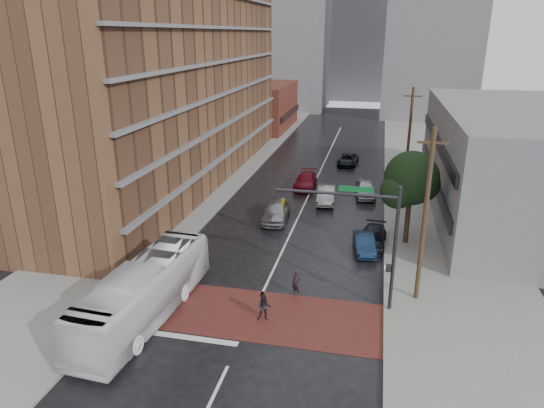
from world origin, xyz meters
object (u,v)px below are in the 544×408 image
Objects in this scene: pedestrian_b at (264,307)px; car_parked_far at (365,189)px; car_parked_mid at (373,238)px; suv_travel at (348,159)px; transit_bus at (145,292)px; car_travel_c at (306,181)px; car_travel_b at (326,195)px; car_parked_near at (364,243)px; car_travel_a at (276,211)px; pedestrian_a at (296,283)px.

pedestrian_b reaches higher than car_parked_far.
suv_travel is at bearing 103.13° from car_parked_mid.
car_travel_c is (4.82, 24.97, -0.86)m from transit_bus.
transit_bus is 6.40m from pedestrian_b.
car_travel_b is 10.66m from car_parked_near.
car_travel_a is 19.88m from suv_travel.
transit_bus reaches higher than pedestrian_a.
pedestrian_a is 0.34× the size of car_travel_a.
pedestrian_b reaches higher than car_parked_mid.
transit_bus is 2.53× the size of car_travel_b.
pedestrian_b is at bearing 13.50° from transit_bus.
car_travel_b is at bearing 74.17° from transit_bus.
suv_travel is at bearing 108.87° from pedestrian_a.
pedestrian_b is at bearing -88.26° from suv_travel.
car_travel_a is at bearing 127.98° from pedestrian_a.
suv_travel is (0.79, 30.90, -0.18)m from pedestrian_a.
pedestrian_a is 19.71m from car_parked_far.
car_travel_a is at bearing -96.93° from car_travel_c.
transit_bus is at bearing -106.44° from car_travel_a.
pedestrian_b is 23.90m from car_travel_c.
car_parked_far reaches higher than car_parked_mid.
pedestrian_a reaches higher than car_travel_b.
pedestrian_b is 0.34× the size of car_travel_b.
car_travel_a reaches higher than car_travel_c.
car_parked_near is at bearing -73.03° from car_travel_b.
car_parked_mid is (4.38, -8.79, -0.11)m from car_travel_b.
car_parked_near is (3.61, 7.00, -0.19)m from pedestrian_a.
car_travel_b reaches higher than car_travel_c.
car_parked_mid is (0.57, 1.17, 0.00)m from car_parked_near.
car_travel_c is (0.98, 9.44, -0.12)m from car_travel_a.
car_travel_a is 9.49m from car_travel_c.
pedestrian_b is 11.02m from car_parked_near.
suv_travel is at bearing 81.97° from car_travel_b.
car_travel_c is at bearing 159.23° from car_parked_far.
car_parked_far is at bearing 70.00° from pedestrian_b.
transit_bus is 6.96× the size of pedestrian_a.
transit_bus is 2.98× the size of car_parked_near.
transit_bus is 7.36× the size of pedestrian_b.
car_travel_a is (-3.67, 11.53, 0.01)m from pedestrian_a.
transit_bus is at bearing -143.92° from car_parked_near.
pedestrian_a reaches higher than car_parked_mid.
car_parked_far is (-0.41, 12.45, 0.14)m from car_parked_near.
pedestrian_a is 9.18m from car_parked_mid.
transit_bus is 35.88m from suv_travel.
car_travel_b is at bearing 78.23° from pedestrian_b.
car_travel_a is 8.57m from car_parked_near.
pedestrian_b reaches higher than car_travel_c.
car_parked_far is (3.20, 19.45, -0.05)m from pedestrian_a.
car_travel_c is at bearing 117.80° from car_travel_b.
pedestrian_a reaches higher than car_travel_c.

